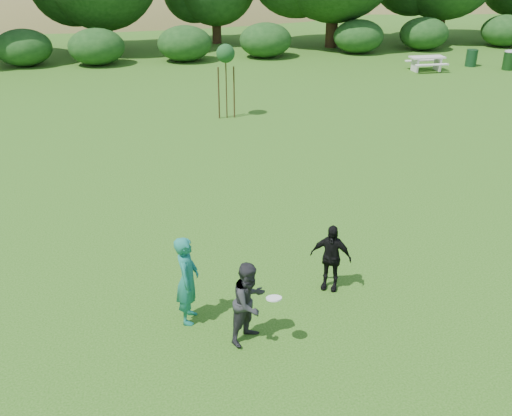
{
  "coord_description": "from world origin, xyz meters",
  "views": [
    {
      "loc": [
        -2.24,
        -8.05,
        6.48
      ],
      "look_at": [
        0.0,
        3.0,
        1.1
      ],
      "focal_mm": 40.0,
      "sensor_mm": 36.0,
      "label": 1
    }
  ],
  "objects_px": {
    "player_black": "(331,257)",
    "picnic_table": "(427,61)",
    "trash_can_lidded": "(509,59)",
    "player_teal": "(187,280)",
    "sapling": "(226,56)",
    "trash_can_near": "(471,58)",
    "player_grey": "(250,302)"
  },
  "relations": [
    {
      "from": "player_grey",
      "to": "player_black",
      "type": "height_order",
      "value": "player_grey"
    },
    {
      "from": "trash_can_near",
      "to": "player_black",
      "type": "bearing_deg",
      "value": -126.7
    },
    {
      "from": "player_grey",
      "to": "trash_can_lidded",
      "type": "xyz_separation_m",
      "value": [
        17.87,
        19.53,
        -0.23
      ]
    },
    {
      "from": "player_grey",
      "to": "trash_can_near",
      "type": "bearing_deg",
      "value": 12.16
    },
    {
      "from": "player_grey",
      "to": "sapling",
      "type": "xyz_separation_m",
      "value": [
        1.7,
        13.62,
        1.65
      ]
    },
    {
      "from": "trash_can_near",
      "to": "sapling",
      "type": "height_order",
      "value": "sapling"
    },
    {
      "from": "sapling",
      "to": "player_teal",
      "type": "bearing_deg",
      "value": -101.86
    },
    {
      "from": "player_black",
      "to": "trash_can_near",
      "type": "bearing_deg",
      "value": 82.85
    },
    {
      "from": "player_teal",
      "to": "player_black",
      "type": "xyz_separation_m",
      "value": [
        2.89,
        0.5,
        -0.15
      ]
    },
    {
      "from": "player_grey",
      "to": "sapling",
      "type": "bearing_deg",
      "value": 43.36
    },
    {
      "from": "player_teal",
      "to": "trash_can_lidded",
      "type": "distance_m",
      "value": 26.59
    },
    {
      "from": "player_black",
      "to": "sapling",
      "type": "relative_size",
      "value": 0.5
    },
    {
      "from": "player_teal",
      "to": "trash_can_near",
      "type": "relative_size",
      "value": 1.92
    },
    {
      "from": "player_grey",
      "to": "trash_can_near",
      "type": "relative_size",
      "value": 1.71
    },
    {
      "from": "trash_can_lidded",
      "to": "player_teal",
      "type": "bearing_deg",
      "value": -135.18
    },
    {
      "from": "player_black",
      "to": "picnic_table",
      "type": "bearing_deg",
      "value": 88.08
    },
    {
      "from": "sapling",
      "to": "trash_can_lidded",
      "type": "distance_m",
      "value": 17.31
    },
    {
      "from": "sapling",
      "to": "trash_can_lidded",
      "type": "bearing_deg",
      "value": 20.06
    },
    {
      "from": "player_teal",
      "to": "player_grey",
      "type": "distance_m",
      "value": 1.27
    },
    {
      "from": "player_teal",
      "to": "trash_can_lidded",
      "type": "height_order",
      "value": "player_teal"
    },
    {
      "from": "trash_can_near",
      "to": "picnic_table",
      "type": "height_order",
      "value": "trash_can_near"
    },
    {
      "from": "player_teal",
      "to": "player_grey",
      "type": "bearing_deg",
      "value": -114.26
    },
    {
      "from": "sapling",
      "to": "player_black",
      "type": "bearing_deg",
      "value": -89.12
    },
    {
      "from": "trash_can_lidded",
      "to": "player_grey",
      "type": "bearing_deg",
      "value": -132.46
    },
    {
      "from": "player_grey",
      "to": "player_black",
      "type": "xyz_separation_m",
      "value": [
        1.89,
        1.29,
        -0.06
      ]
    },
    {
      "from": "player_teal",
      "to": "picnic_table",
      "type": "distance_m",
      "value": 24.11
    },
    {
      "from": "player_black",
      "to": "picnic_table",
      "type": "relative_size",
      "value": 0.79
    },
    {
      "from": "sapling",
      "to": "trash_can_near",
      "type": "bearing_deg",
      "value": 25.86
    },
    {
      "from": "player_black",
      "to": "trash_can_near",
      "type": "height_order",
      "value": "player_black"
    },
    {
      "from": "picnic_table",
      "to": "sapling",
      "type": "bearing_deg",
      "value": -151.03
    },
    {
      "from": "player_black",
      "to": "picnic_table",
      "type": "height_order",
      "value": "player_black"
    },
    {
      "from": "trash_can_near",
      "to": "player_grey",
      "type": "bearing_deg",
      "value": -128.32
    }
  ]
}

